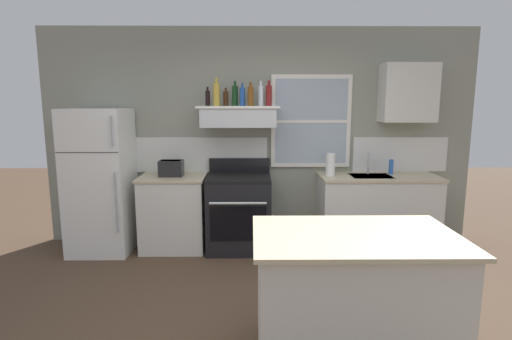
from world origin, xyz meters
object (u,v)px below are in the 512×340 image
object	(u,v)px
bottle_blue_liqueur	(242,96)
bottle_red_label_wine	(269,95)
kitchen_island	(353,296)
bottle_balsamic_dark	(208,98)
bottle_champagne_gold_foil	(216,94)
bottle_brown_stout	(226,98)
paper_towel_roll	(330,165)
bottle_clear_tall	(261,95)
dish_soap_bottle	(391,167)
refrigerator	(101,181)
stove_range	(239,212)
toaster	(171,168)
bottle_amber_wine	(251,96)
bottle_dark_green_wine	(235,96)

from	to	relation	value
bottle_blue_liqueur	bottle_red_label_wine	xyz separation A→B (m)	(0.32, 0.06, 0.01)
bottle_blue_liqueur	kitchen_island	size ratio (longest dim) A/B	0.19
bottle_balsamic_dark	bottle_champagne_gold_foil	xyz separation A→B (m)	(0.11, -0.03, 0.05)
bottle_brown_stout	paper_towel_roll	bearing A→B (deg)	-4.96
bottle_champagne_gold_foil	bottle_blue_liqueur	size ratio (longest dim) A/B	1.24
bottle_red_label_wine	bottle_clear_tall	bearing A→B (deg)	-176.40
bottle_brown_stout	kitchen_island	xyz separation A→B (m)	(1.02, -2.29, -1.38)
bottle_champagne_gold_foil	dish_soap_bottle	xyz separation A→B (m)	(2.14, 0.04, -0.88)
refrigerator	paper_towel_roll	xyz separation A→B (m)	(2.76, 0.06, 0.19)
paper_towel_roll	dish_soap_bottle	xyz separation A→B (m)	(0.77, 0.10, -0.04)
bottle_red_label_wine	dish_soap_bottle	distance (m)	1.75
bottle_blue_liqueur	paper_towel_roll	size ratio (longest dim) A/B	0.99
stove_range	bottle_clear_tall	xyz separation A→B (m)	(0.27, 0.14, 1.40)
refrigerator	toaster	world-z (taller)	refrigerator
bottle_balsamic_dark	kitchen_island	world-z (taller)	bottle_balsamic_dark
bottle_amber_wine	bottle_brown_stout	bearing A→B (deg)	164.18
toaster	paper_towel_roll	size ratio (longest dim) A/B	1.10
bottle_amber_wine	bottle_dark_green_wine	bearing A→B (deg)	154.13
stove_range	bottle_clear_tall	bearing A→B (deg)	27.69
bottle_red_label_wine	kitchen_island	size ratio (longest dim) A/B	0.21
refrigerator	bottle_blue_liqueur	bearing A→B (deg)	3.62
bottle_dark_green_wine	bottle_amber_wine	world-z (taller)	bottle_dark_green_wine
bottle_balsamic_dark	bottle_brown_stout	bearing A→B (deg)	4.95
bottle_balsamic_dark	bottle_dark_green_wine	world-z (taller)	bottle_dark_green_wine
refrigerator	bottle_clear_tall	xyz separation A→B (m)	(1.92, 0.16, 1.01)
bottle_dark_green_wine	dish_soap_bottle	xyz separation A→B (m)	(1.92, -0.02, -0.87)
dish_soap_bottle	bottle_champagne_gold_foil	bearing A→B (deg)	-178.85
bottle_amber_wine	kitchen_island	bearing A→B (deg)	-71.94
bottle_amber_wine	dish_soap_bottle	bearing A→B (deg)	2.47
toaster	bottle_clear_tall	xyz separation A→B (m)	(1.08, 0.11, 0.86)
toaster	dish_soap_bottle	world-z (taller)	toaster
bottle_balsamic_dark	paper_towel_roll	size ratio (longest dim) A/B	0.83
stove_range	bottle_brown_stout	xyz separation A→B (m)	(-0.15, 0.15, 1.37)
bottle_dark_green_wine	bottle_blue_liqueur	xyz separation A→B (m)	(0.09, -0.07, -0.01)
dish_soap_bottle	bottle_red_label_wine	bearing A→B (deg)	179.69
refrigerator	bottle_brown_stout	distance (m)	1.80
bottle_clear_tall	paper_towel_roll	size ratio (longest dim) A/B	1.09
stove_range	kitchen_island	world-z (taller)	stove_range
bottle_balsamic_dark	stove_range	bearing A→B (deg)	-19.22
dish_soap_bottle	bottle_clear_tall	bearing A→B (deg)	179.93
refrigerator	bottle_champagne_gold_foil	size ratio (longest dim) A/B	5.18
bottle_clear_tall	bottle_dark_green_wine	bearing A→B (deg)	177.45
dish_soap_bottle	bottle_brown_stout	bearing A→B (deg)	179.73
bottle_balsamic_dark	bottle_dark_green_wine	bearing A→B (deg)	4.37
refrigerator	dish_soap_bottle	bearing A→B (deg)	2.60
refrigerator	bottle_balsamic_dark	world-z (taller)	bottle_balsamic_dark
toaster	bottle_clear_tall	size ratio (longest dim) A/B	1.01
bottle_champagne_gold_foil	bottle_dark_green_wine	bearing A→B (deg)	15.10
refrigerator	bottle_dark_green_wine	size ratio (longest dim) A/B	5.89
bottle_dark_green_wine	bottle_blue_liqueur	bearing A→B (deg)	-37.62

